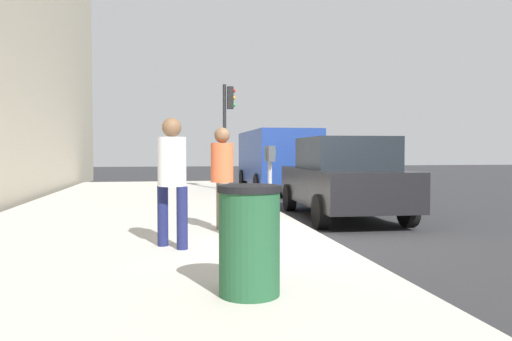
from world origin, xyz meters
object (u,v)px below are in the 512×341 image
(pedestrian_bystander, at_px, (172,171))
(parked_sedan_near, at_px, (343,178))
(parking_meter, at_px, (270,169))
(trash_bin, at_px, (249,240))
(pedestrian_at_meter, at_px, (222,171))
(traffic_signal, at_px, (227,119))
(parked_van_far, at_px, (276,157))

(pedestrian_bystander, distance_m, parked_sedan_near, 5.06)
(parking_meter, distance_m, parked_sedan_near, 3.04)
(pedestrian_bystander, height_order, trash_bin, pedestrian_bystander)
(pedestrian_bystander, bearing_deg, parking_meter, -4.61)
(parking_meter, distance_m, pedestrian_at_meter, 0.80)
(pedestrian_bystander, bearing_deg, pedestrian_at_meter, 14.85)
(pedestrian_at_meter, xyz_separation_m, traffic_signal, (8.70, -1.11, 1.43))
(parking_meter, xyz_separation_m, traffic_signal, (8.71, -0.31, 1.41))
(traffic_signal, bearing_deg, parked_sedan_near, -164.81)
(pedestrian_at_meter, relative_size, trash_bin, 1.69)
(pedestrian_bystander, xyz_separation_m, parked_sedan_near, (3.43, -3.70, -0.30))
(parking_meter, height_order, parked_sedan_near, parked_sedan_near)
(pedestrian_at_meter, xyz_separation_m, parked_van_far, (8.97, -2.88, 0.11))
(pedestrian_at_meter, xyz_separation_m, pedestrian_bystander, (-1.26, 0.82, 0.05))
(parked_sedan_near, distance_m, parked_van_far, 6.80)
(parking_meter, relative_size, pedestrian_at_meter, 0.82)
(parking_meter, bearing_deg, trash_bin, 165.46)
(trash_bin, bearing_deg, pedestrian_at_meter, -2.13)
(parking_meter, relative_size, pedestrian_bystander, 0.79)
(pedestrian_at_meter, distance_m, parked_van_far, 9.42)
(pedestrian_bystander, bearing_deg, parked_van_far, 28.02)
(trash_bin, bearing_deg, parking_meter, -14.54)
(pedestrian_at_meter, distance_m, pedestrian_bystander, 1.50)
(parked_van_far, bearing_deg, pedestrian_at_meter, 162.17)
(parked_sedan_near, bearing_deg, pedestrian_bystander, 132.86)
(parking_meter, relative_size, parked_van_far, 0.27)
(parking_meter, xyz_separation_m, parked_sedan_near, (2.19, -2.08, -0.27))
(pedestrian_bystander, bearing_deg, traffic_signal, 36.96)
(parked_sedan_near, relative_size, trash_bin, 4.42)
(pedestrian_at_meter, xyz_separation_m, parked_sedan_near, (2.18, -2.88, -0.25))
(parked_van_far, bearing_deg, parked_sedan_near, 179.98)
(parking_meter, relative_size, trash_bin, 1.40)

